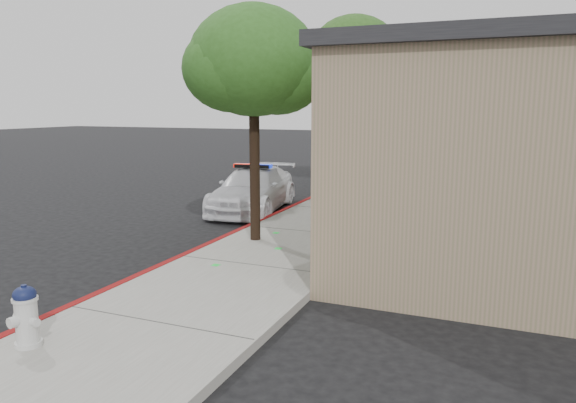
# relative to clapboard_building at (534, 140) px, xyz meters

# --- Properties ---
(ground) EXTENTS (120.00, 120.00, 0.00)m
(ground) POSITION_rel_clapboard_building_xyz_m (-6.69, -9.00, -2.13)
(ground) COLOR black
(ground) RESTS_ON ground
(sidewalk) EXTENTS (3.20, 60.00, 0.15)m
(sidewalk) POSITION_rel_clapboard_building_xyz_m (-5.09, -6.00, -2.05)
(sidewalk) COLOR gray
(sidewalk) RESTS_ON ground
(red_curb) EXTENTS (0.14, 60.00, 0.16)m
(red_curb) POSITION_rel_clapboard_building_xyz_m (-6.63, -6.00, -2.05)
(red_curb) COLOR maroon
(red_curb) RESTS_ON ground
(clapboard_building) EXTENTS (7.30, 20.89, 4.24)m
(clapboard_building) POSITION_rel_clapboard_building_xyz_m (0.00, 0.00, 0.00)
(clapboard_building) COLOR #987B63
(clapboard_building) RESTS_ON ground
(police_car) EXTENTS (2.42, 4.68, 1.42)m
(police_car) POSITION_rel_clapboard_building_xyz_m (-7.75, -3.43, -1.47)
(police_car) COLOR white
(police_car) RESTS_ON ground
(fire_hydrant) EXTENTS (0.46, 0.40, 0.80)m
(fire_hydrant) POSITION_rel_clapboard_building_xyz_m (-6.07, -13.25, -1.58)
(fire_hydrant) COLOR silver
(fire_hydrant) RESTS_ON sidewalk
(street_tree_near) EXTENTS (2.91, 2.79, 5.12)m
(street_tree_near) POSITION_rel_clapboard_building_xyz_m (-5.83, -7.20, 1.84)
(street_tree_near) COLOR black
(street_tree_near) RESTS_ON sidewalk
(street_tree_mid) EXTENTS (3.47, 3.23, 6.16)m
(street_tree_mid) POSITION_rel_clapboard_building_xyz_m (-5.97, 1.25, 2.67)
(street_tree_mid) COLOR black
(street_tree_mid) RESTS_ON sidewalk
(street_tree_far) EXTENTS (3.01, 2.77, 5.24)m
(street_tree_far) POSITION_rel_clapboard_building_xyz_m (-5.38, 5.67, 1.96)
(street_tree_far) COLOR black
(street_tree_far) RESTS_ON sidewalk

